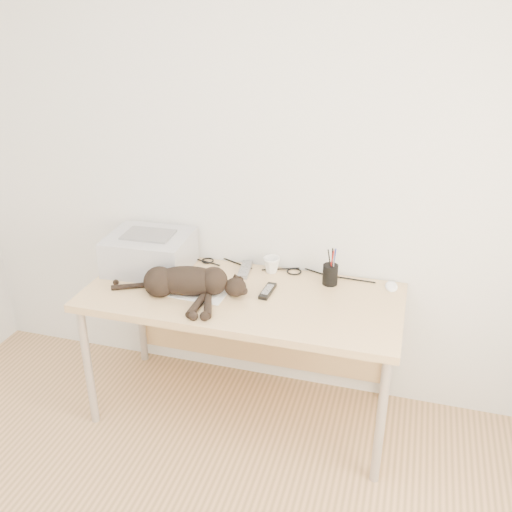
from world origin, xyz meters
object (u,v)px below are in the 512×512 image
(printer, at_px, (150,252))
(cat, at_px, (184,283))
(desk, at_px, (247,309))
(pen_cup, at_px, (330,274))
(mug, at_px, (271,265))
(mouse, at_px, (392,284))

(printer, relative_size, cat, 0.64)
(desk, height_order, printer, printer)
(cat, bearing_deg, pen_cup, 13.22)
(printer, distance_m, cat, 0.38)
(printer, height_order, cat, printer)
(printer, relative_size, mug, 4.89)
(cat, relative_size, mug, 7.65)
(desk, xyz_separation_m, mug, (0.08, 0.19, 0.18))
(pen_cup, bearing_deg, mug, 171.48)
(printer, bearing_deg, mug, 11.81)
(pen_cup, bearing_deg, mouse, 8.92)
(printer, height_order, mug, printer)
(desk, relative_size, printer, 3.53)
(cat, height_order, pen_cup, pen_cup)
(desk, relative_size, mouse, 14.56)
(desk, height_order, cat, cat)
(printer, height_order, pen_cup, printer)
(cat, relative_size, pen_cup, 3.49)
(mouse, bearing_deg, cat, -165.80)
(cat, xyz_separation_m, pen_cup, (0.68, 0.32, -0.01))
(cat, bearing_deg, printer, 129.83)
(mug, relative_size, pen_cup, 0.46)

